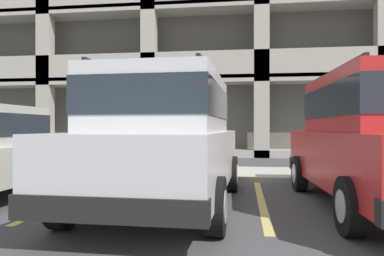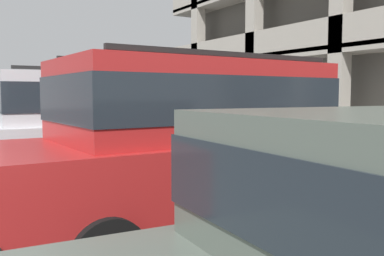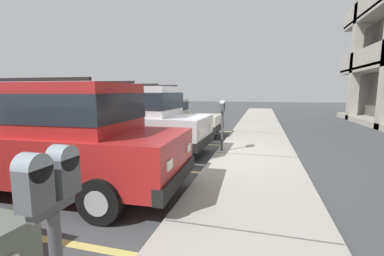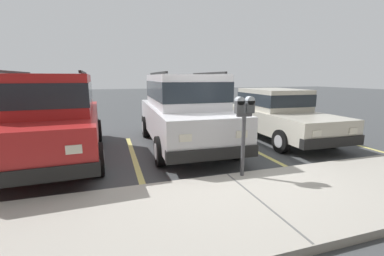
{
  "view_description": "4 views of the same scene",
  "coord_description": "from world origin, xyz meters",
  "px_view_note": "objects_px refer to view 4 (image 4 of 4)",
  "views": [
    {
      "loc": [
        1.26,
        -7.96,
        1.19
      ],
      "look_at": [
        0.23,
        -0.51,
        1.18
      ],
      "focal_mm": 35.0,
      "sensor_mm": 36.0,
      "label": 1
    },
    {
      "loc": [
        7.39,
        -4.71,
        1.62
      ],
      "look_at": [
        0.28,
        -0.47,
        0.96
      ],
      "focal_mm": 40.0,
      "sensor_mm": 36.0,
      "label": 2
    },
    {
      "loc": [
        7.03,
        1.42,
        1.84
      ],
      "look_at": [
        0.05,
        -0.47,
        0.8
      ],
      "focal_mm": 24.0,
      "sensor_mm": 36.0,
      "label": 3
    },
    {
      "loc": [
        2.02,
        4.35,
        1.91
      ],
      "look_at": [
        0.39,
        -0.76,
        0.84
      ],
      "focal_mm": 24.0,
      "sensor_mm": 36.0,
      "label": 4
    }
  ],
  "objects_px": {
    "silver_suv": "(183,108)",
    "red_sedan": "(276,112)",
    "dark_hatchback": "(54,113)",
    "parking_meter_near": "(244,117)"
  },
  "relations": [
    {
      "from": "dark_hatchback",
      "to": "red_sedan",
      "type": "bearing_deg",
      "value": -179.83
    },
    {
      "from": "red_sedan",
      "to": "silver_suv",
      "type": "bearing_deg",
      "value": 2.19
    },
    {
      "from": "red_sedan",
      "to": "parking_meter_near",
      "type": "relative_size",
      "value": 3.1
    },
    {
      "from": "dark_hatchback",
      "to": "parking_meter_near",
      "type": "height_order",
      "value": "dark_hatchback"
    },
    {
      "from": "silver_suv",
      "to": "red_sedan",
      "type": "height_order",
      "value": "silver_suv"
    },
    {
      "from": "silver_suv",
      "to": "dark_hatchback",
      "type": "xyz_separation_m",
      "value": [
        3.16,
        0.21,
        0.0
      ]
    },
    {
      "from": "red_sedan",
      "to": "dark_hatchback",
      "type": "relative_size",
      "value": 0.93
    },
    {
      "from": "silver_suv",
      "to": "red_sedan",
      "type": "relative_size",
      "value": 1.07
    },
    {
      "from": "red_sedan",
      "to": "dark_hatchback",
      "type": "height_order",
      "value": "dark_hatchback"
    },
    {
      "from": "silver_suv",
      "to": "red_sedan",
      "type": "xyz_separation_m",
      "value": [
        -3.05,
        -0.05,
        -0.27
      ]
    }
  ]
}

